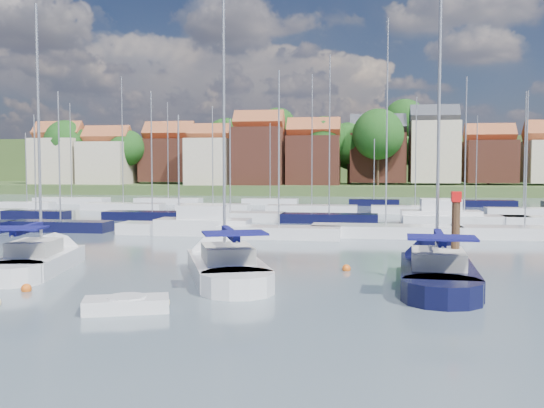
# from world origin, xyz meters

# --- Properties ---
(ground) EXTENTS (260.00, 260.00, 0.00)m
(ground) POSITION_xyz_m (0.00, 40.00, 0.00)
(ground) COLOR #46545F
(ground) RESTS_ON ground
(sailboat_left) EXTENTS (4.59, 10.66, 14.11)m
(sailboat_left) POSITION_xyz_m (-9.28, 4.33, 0.36)
(sailboat_left) COLOR silver
(sailboat_left) RESTS_ON ground
(sailboat_centre) EXTENTS (6.84, 11.77, 15.54)m
(sailboat_centre) POSITION_xyz_m (-0.05, 4.11, 0.35)
(sailboat_centre) COLOR silver
(sailboat_centre) RESTS_ON ground
(sailboat_navy) EXTENTS (3.76, 11.75, 16.06)m
(sailboat_navy) POSITION_xyz_m (9.92, 4.07, 0.35)
(sailboat_navy) COLOR black
(sailboat_navy) RESTS_ON ground
(tender) EXTENTS (3.22, 2.27, 0.63)m
(tender) POSITION_xyz_m (-1.52, -4.15, 0.24)
(tender) COLOR silver
(tender) RESTS_ON ground
(timber_piling) EXTENTS (0.40, 0.40, 6.27)m
(timber_piling) POSITION_xyz_m (10.59, 2.73, 1.00)
(timber_piling) COLOR #4C331E
(timber_piling) RESTS_ON ground
(buoy_c) EXTENTS (0.43, 0.43, 0.43)m
(buoy_c) POSITION_xyz_m (-6.93, -1.45, 0.00)
(buoy_c) COLOR #D85914
(buoy_c) RESTS_ON ground
(buoy_d) EXTENTS (0.55, 0.55, 0.55)m
(buoy_d) POSITION_xyz_m (-0.59, -3.04, 0.00)
(buoy_d) COLOR beige
(buoy_d) RESTS_ON ground
(buoy_e) EXTENTS (0.42, 0.42, 0.42)m
(buoy_e) POSITION_xyz_m (5.85, 5.52, 0.00)
(buoy_e) COLOR #D85914
(buoy_e) RESTS_ON ground
(buoy_f) EXTENTS (0.54, 0.54, 0.54)m
(buoy_f) POSITION_xyz_m (9.09, -0.57, 0.00)
(buoy_f) COLOR #D85914
(buoy_f) RESTS_ON ground
(marina_field) EXTENTS (79.62, 41.41, 15.93)m
(marina_field) POSITION_xyz_m (1.91, 35.15, 0.43)
(marina_field) COLOR silver
(marina_field) RESTS_ON ground
(far_shore_town) EXTENTS (212.46, 90.00, 22.27)m
(far_shore_town) POSITION_xyz_m (2.23, 132.67, 4.61)
(far_shore_town) COLOR #43562B
(far_shore_town) RESTS_ON ground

